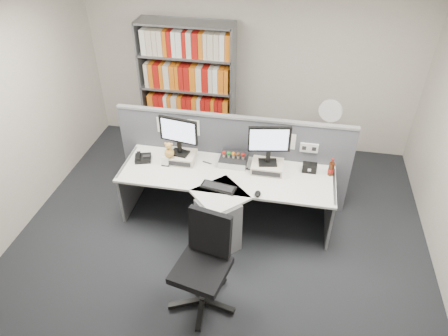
% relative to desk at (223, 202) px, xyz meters
% --- Properties ---
extents(ground, '(5.50, 5.50, 0.00)m').
position_rel_desk_xyz_m(ground, '(0.00, -0.60, -0.46)').
color(ground, '#24262A').
rests_on(ground, ground).
extents(room_shell, '(5.04, 5.54, 2.72)m').
position_rel_desk_xyz_m(room_shell, '(0.00, -0.60, 1.33)').
color(room_shell, beige).
rests_on(room_shell, ground).
extents(partition, '(3.00, 0.08, 1.27)m').
position_rel_desk_xyz_m(partition, '(0.00, 0.65, 0.19)').
color(partition, '#54565F').
rests_on(partition, ground).
extents(desk, '(2.60, 1.20, 0.72)m').
position_rel_desk_xyz_m(desk, '(0.00, 0.00, 0.00)').
color(desk, white).
rests_on(desk, ground).
extents(monitor_riser_left, '(0.38, 0.31, 0.10)m').
position_rel_desk_xyz_m(monitor_riser_left, '(-0.62, 0.38, 0.31)').
color(monitor_riser_left, beige).
rests_on(monitor_riser_left, desk).
extents(monitor_riser_right, '(0.38, 0.31, 0.10)m').
position_rel_desk_xyz_m(monitor_riser_right, '(0.48, 0.38, 0.31)').
color(monitor_riser_right, beige).
rests_on(monitor_riser_right, desk).
extents(monitor_left, '(0.49, 0.19, 0.50)m').
position_rel_desk_xyz_m(monitor_left, '(-0.62, 0.38, 0.66)').
color(monitor_left, black).
rests_on(monitor_left, monitor_riser_left).
extents(monitor_right, '(0.50, 0.20, 0.51)m').
position_rel_desk_xyz_m(monitor_right, '(0.48, 0.38, 0.67)').
color(monitor_right, black).
rests_on(monitor_right, monitor_riser_right).
extents(desktop_pc, '(0.34, 0.30, 0.09)m').
position_rel_desk_xyz_m(desktop_pc, '(0.05, 0.45, 0.31)').
color(desktop_pc, black).
rests_on(desktop_pc, desk).
extents(figurines, '(0.29, 0.05, 0.09)m').
position_rel_desk_xyz_m(figurines, '(0.05, 0.43, 0.41)').
color(figurines, beige).
rests_on(figurines, desktop_pc).
extents(keyboard, '(0.43, 0.22, 0.03)m').
position_rel_desk_xyz_m(keyboard, '(-0.04, -0.08, 0.28)').
color(keyboard, black).
rests_on(keyboard, desk).
extents(mouse, '(0.07, 0.11, 0.04)m').
position_rel_desk_xyz_m(mouse, '(0.42, -0.12, 0.29)').
color(mouse, black).
rests_on(mouse, desk).
extents(desk_phone, '(0.24, 0.23, 0.09)m').
position_rel_desk_xyz_m(desk_phone, '(-1.09, 0.29, 0.30)').
color(desk_phone, black).
rests_on(desk_phone, desk).
extents(desk_calendar, '(0.10, 0.07, 0.12)m').
position_rel_desk_xyz_m(desk_calendar, '(-0.78, 0.25, 0.31)').
color(desk_calendar, black).
rests_on(desk_calendar, desk).
extents(plush_toy, '(0.12, 0.12, 0.21)m').
position_rel_desk_xyz_m(plush_toy, '(-0.73, 0.29, 0.45)').
color(plush_toy, gold).
rests_on(plush_toy, monitor_riser_left).
extents(speaker, '(0.17, 0.10, 0.11)m').
position_rel_desk_xyz_m(speaker, '(0.98, 0.45, 0.32)').
color(speaker, black).
rests_on(speaker, desk).
extents(cola_bottle, '(0.07, 0.07, 0.23)m').
position_rel_desk_xyz_m(cola_bottle, '(1.23, 0.43, 0.35)').
color(cola_bottle, '#3F190A').
rests_on(cola_bottle, desk).
extents(shelving_unit, '(1.41, 0.40, 2.00)m').
position_rel_desk_xyz_m(shelving_unit, '(-0.90, 1.85, 0.52)').
color(shelving_unit, slate).
rests_on(shelving_unit, ground).
extents(filing_cabinet, '(0.45, 0.61, 0.70)m').
position_rel_desk_xyz_m(filing_cabinet, '(1.20, 1.40, -0.11)').
color(filing_cabinet, slate).
rests_on(filing_cabinet, ground).
extents(desk_fan, '(0.32, 0.19, 0.53)m').
position_rel_desk_xyz_m(desk_fan, '(1.20, 1.40, 0.58)').
color(desk_fan, white).
rests_on(desk_fan, filing_cabinet).
extents(office_chair, '(0.70, 0.69, 1.06)m').
position_rel_desk_xyz_m(office_chair, '(0.01, -1.04, 0.11)').
color(office_chair, silver).
rests_on(office_chair, ground).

